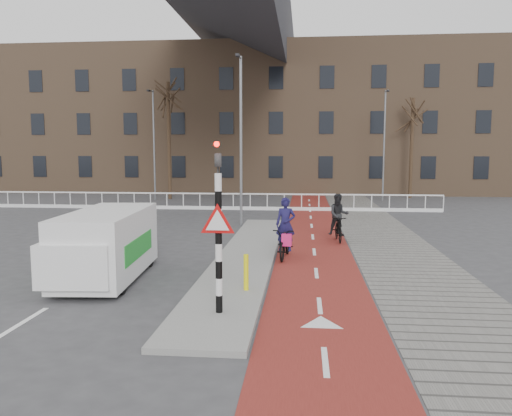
{
  "coord_description": "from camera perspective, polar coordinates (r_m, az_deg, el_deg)",
  "views": [
    {
      "loc": [
        1.12,
        -11.91,
        3.44
      ],
      "look_at": [
        -0.51,
        5.0,
        1.5
      ],
      "focal_mm": 35.0,
      "sensor_mm": 36.0,
      "label": 1
    }
  ],
  "objects": [
    {
      "name": "van",
      "position": [
        14.01,
        -16.6,
        -3.89
      ],
      "size": [
        2.04,
        4.42,
        1.85
      ],
      "rotation": [
        0.0,
        0.0,
        0.08
      ],
      "color": "white",
      "rests_on": "ground"
    },
    {
      "name": "bike_lane",
      "position": [
        22.18,
        6.41,
        -2.43
      ],
      "size": [
        2.5,
        60.0,
        0.01
      ],
      "primitive_type": "cube",
      "color": "maroon",
      "rests_on": "ground"
    },
    {
      "name": "streetlight_left",
      "position": [
        36.02,
        -11.57,
        7.0
      ],
      "size": [
        0.12,
        0.12,
        7.65
      ],
      "primitive_type": "cylinder",
      "color": "slate",
      "rests_on": "ground"
    },
    {
      "name": "streetlight_right",
      "position": [
        35.85,
        14.42,
        6.87
      ],
      "size": [
        0.12,
        0.12,
        7.57
      ],
      "primitive_type": "cylinder",
      "color": "slate",
      "rests_on": "ground"
    },
    {
      "name": "tree_right",
      "position": [
        38.48,
        17.35,
        6.52
      ],
      "size": [
        0.26,
        0.26,
        7.27
      ],
      "primitive_type": "cylinder",
      "color": "#332516",
      "rests_on": "ground"
    },
    {
      "name": "ground",
      "position": [
        12.44,
        0.12,
        -9.54
      ],
      "size": [
        120.0,
        120.0,
        0.0
      ],
      "primitive_type": "plane",
      "color": "#38383A",
      "rests_on": "ground"
    },
    {
      "name": "railing",
      "position": [
        29.71,
        -6.43,
        0.43
      ],
      "size": [
        28.0,
        0.1,
        0.99
      ],
      "color": "silver",
      "rests_on": "ground"
    },
    {
      "name": "bollard",
      "position": [
        12.04,
        -1.15,
        -7.35
      ],
      "size": [
        0.12,
        0.12,
        0.87
      ],
      "primitive_type": "cylinder",
      "color": "yellow",
      "rests_on": "curb_island"
    },
    {
      "name": "cyclist_far",
      "position": [
        19.23,
        9.41,
        -1.56
      ],
      "size": [
        0.81,
        1.71,
        1.83
      ],
      "rotation": [
        0.0,
        0.0,
        0.06
      ],
      "color": "black",
      "rests_on": "bike_lane"
    },
    {
      "name": "cyclist_near",
      "position": [
        16.07,
        3.39,
        -3.44
      ],
      "size": [
        0.85,
        1.94,
        1.96
      ],
      "rotation": [
        0.0,
        0.0,
        -0.1
      ],
      "color": "black",
      "rests_on": "bike_lane"
    },
    {
      "name": "tree_mid",
      "position": [
        36.5,
        -9.92,
        7.54
      ],
      "size": [
        0.25,
        0.25,
        8.3
      ],
      "primitive_type": "cylinder",
      "color": "#332516",
      "rests_on": "ground"
    },
    {
      "name": "streetlight_near",
      "position": [
        22.65,
        -1.73,
        7.45
      ],
      "size": [
        0.12,
        0.12,
        7.61
      ],
      "primitive_type": "cylinder",
      "color": "slate",
      "rests_on": "ground"
    },
    {
      "name": "sidewalk",
      "position": [
        22.4,
        13.6,
        -2.49
      ],
      "size": [
        3.0,
        60.0,
        0.01
      ],
      "primitive_type": "cube",
      "color": "slate",
      "rests_on": "ground"
    },
    {
      "name": "townhouse_row",
      "position": [
        44.31,
        0.13,
        12.19
      ],
      "size": [
        46.0,
        10.0,
        15.9
      ],
      "color": "#7F6047",
      "rests_on": "ground"
    },
    {
      "name": "curb_island",
      "position": [
        16.36,
        -1.01,
        -5.41
      ],
      "size": [
        1.8,
        16.0,
        0.12
      ],
      "primitive_type": "cube",
      "color": "gray",
      "rests_on": "ground"
    },
    {
      "name": "traffic_signal",
      "position": [
        10.14,
        -4.33,
        -1.74
      ],
      "size": [
        0.8,
        0.8,
        3.68
      ],
      "color": "black",
      "rests_on": "curb_island"
    }
  ]
}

